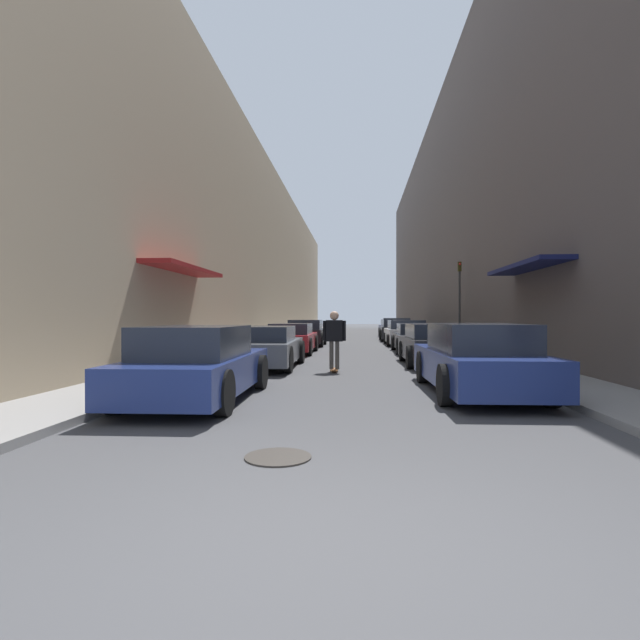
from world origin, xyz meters
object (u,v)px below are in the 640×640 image
parked_car_right_1 (434,345)px  parked_car_right_5 (392,328)px  parked_car_right_2 (417,338)px  parked_car_right_0 (477,360)px  parked_car_left_0 (198,365)px  parked_car_left_1 (265,347)px  parked_car_right_4 (396,330)px  parked_car_left_3 (306,333)px  traffic_light (459,295)px  parked_car_left_2 (292,339)px  parked_car_right_3 (406,333)px  manhole_cover (278,457)px  skateboarder (334,335)px

parked_car_right_1 → parked_car_right_5: 20.84m
parked_car_right_2 → parked_car_right_0: bearing=-90.8°
parked_car_right_5 → parked_car_left_0: bearing=-100.8°
parked_car_left_1 → parked_car_right_5: (5.15, 21.96, 0.03)m
parked_car_right_4 → parked_car_right_5: size_ratio=1.01×
parked_car_left_3 → parked_car_right_1: size_ratio=0.96×
parked_car_right_4 → traffic_light: (2.44, -6.95, 1.85)m
parked_car_left_2 → parked_car_right_1: (4.98, -4.54, 0.02)m
parked_car_right_3 → parked_car_right_5: (0.02, 10.25, 0.00)m
parked_car_left_2 → traffic_light: bearing=27.6°
parked_car_left_1 → manhole_cover: (1.85, -9.13, -0.59)m
parked_car_right_1 → traffic_light: (2.43, 8.41, 1.90)m
parked_car_left_1 → parked_car_right_4: size_ratio=1.11×
parked_car_left_0 → parked_car_right_0: (5.08, 1.17, 0.02)m
parked_car_right_2 → parked_car_right_4: size_ratio=1.06×
parked_car_right_3 → parked_car_right_0: bearing=-90.6°
parked_car_left_3 → manhole_cover: bearing=-84.8°
parked_car_right_5 → parked_car_right_0: bearing=-90.4°
parked_car_right_2 → parked_car_right_4: parked_car_right_4 is taller
parked_car_left_1 → parked_car_right_1: parked_car_right_1 is taller
parked_car_left_1 → parked_car_right_3: 12.79m
parked_car_left_3 → parked_car_right_3: 5.16m
parked_car_left_3 → parked_car_right_0: bearing=-72.4°
parked_car_right_5 → parked_car_left_2: bearing=-107.5°
parked_car_left_1 → parked_car_right_1: size_ratio=1.14×
parked_car_left_3 → parked_car_right_1: (4.96, -9.80, -0.03)m
parked_car_left_2 → parked_car_left_3: size_ratio=1.12×
parked_car_right_1 → manhole_cover: size_ratio=5.83×
parked_car_left_1 → skateboarder: skateboarder is taller
parked_car_left_2 → parked_car_right_3: parked_car_right_3 is taller
parked_car_right_0 → parked_car_right_5: (0.20, 26.50, -0.02)m
parked_car_left_0 → parked_car_left_2: bearing=89.3°
parked_car_left_1 → skateboarder: size_ratio=2.86×
parked_car_right_4 → traffic_light: 7.60m
parked_car_left_3 → parked_car_right_2: parked_car_left_3 is taller
parked_car_right_1 → parked_car_right_3: 10.60m
parked_car_right_0 → parked_car_right_5: size_ratio=1.16×
parked_car_right_2 → parked_car_right_3: parked_car_right_3 is taller
parked_car_right_0 → parked_car_left_2: bearing=115.8°
parked_car_right_4 → parked_car_right_0: bearing=-90.1°
parked_car_right_5 → manhole_cover: size_ratio=5.89×
parked_car_right_2 → parked_car_right_1: bearing=-91.3°
parked_car_left_2 → parked_car_right_1: 6.74m
parked_car_right_1 → parked_car_right_5: parked_car_right_5 is taller
parked_car_left_2 → parked_car_right_1: size_ratio=1.08×
parked_car_left_3 → skateboarder: bearing=-80.4°
manhole_cover → traffic_light: (5.58, 18.67, 2.51)m
parked_car_right_5 → traffic_light: bearing=-79.6°
parked_car_right_1 → manhole_cover: (-3.14, -10.25, -0.61)m
parked_car_left_0 → skateboarder: skateboarder is taller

